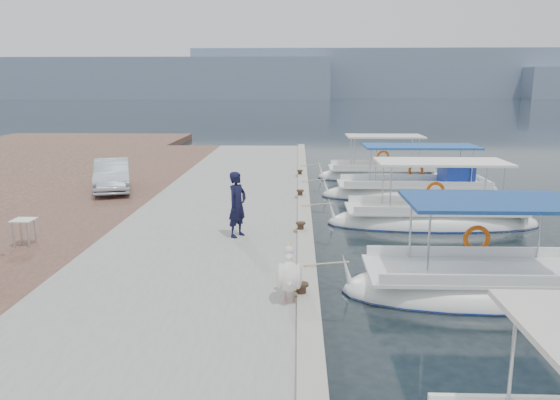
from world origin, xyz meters
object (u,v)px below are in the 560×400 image
(fishing_caique_b, at_px, (477,289))
(pelican, at_px, (289,275))
(fishing_caique_d, at_px, (416,193))
(fisherman, at_px, (237,204))
(fishing_caique_e, at_px, (380,176))
(fishing_caique_c, at_px, (433,221))
(parked_car, at_px, (112,175))

(fishing_caique_b, height_order, pelican, fishing_caique_b)
(fishing_caique_d, bearing_deg, fisherman, -129.33)
(fishing_caique_d, xyz_separation_m, fishing_caique_e, (-0.85, 4.73, -0.06))
(fishing_caique_b, bearing_deg, fishing_caique_e, 89.70)
(fishing_caique_d, xyz_separation_m, fisherman, (-6.81, -8.31, 1.25))
(fishing_caique_e, distance_m, pelican, 18.28)
(fishing_caique_b, bearing_deg, pelican, -158.19)
(fishing_caique_c, height_order, fishing_caique_d, same)
(pelican, height_order, parked_car, parked_car)
(pelican, xyz_separation_m, parked_car, (-7.41, 11.38, 0.10))
(pelican, height_order, fisherman, fisherman)
(fishing_caique_c, distance_m, pelican, 9.50)
(fishing_caique_e, bearing_deg, parked_car, -151.81)
(fishing_caique_b, height_order, fishing_caique_c, same)
(fishing_caique_d, relative_size, parked_car, 2.05)
(pelican, bearing_deg, fishing_caique_d, 67.96)
(fishing_caique_e, bearing_deg, fishing_caique_c, -87.49)
(fishing_caique_e, relative_size, fisherman, 3.45)
(fisherman, bearing_deg, fishing_caique_c, -30.92)
(fishing_caique_b, distance_m, fishing_caique_e, 15.99)
(fishing_caique_d, relative_size, pelican, 5.99)
(fishing_caique_c, xyz_separation_m, parked_car, (-12.24, 3.25, 1.01))
(fishing_caique_b, bearing_deg, fishing_caique_c, 85.48)
(fishing_caique_d, height_order, parked_car, fishing_caique_d)
(fishing_caique_e, xyz_separation_m, pelican, (-4.41, -17.72, 0.91))
(fishing_caique_c, bearing_deg, parked_car, 165.12)
(fisherman, bearing_deg, fishing_caique_e, 6.13)
(fishing_caique_b, distance_m, parked_car, 15.23)
(fishing_caique_c, relative_size, parked_car, 1.88)
(fisherman, bearing_deg, pelican, -131.04)
(fishing_caique_b, distance_m, pelican, 4.74)
(fishing_caique_b, height_order, parked_car, fishing_caique_b)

